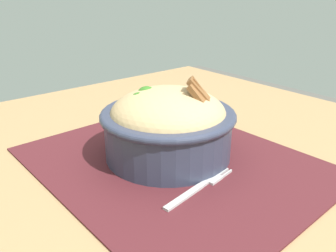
# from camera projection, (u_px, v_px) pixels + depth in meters

# --- Properties ---
(table) EXTENTS (1.04, 0.97, 0.78)m
(table) POSITION_uv_depth(u_px,v_px,m) (187.00, 213.00, 0.54)
(table) COLOR #99754C
(table) RESTS_ON ground_plane
(placemat) EXTENTS (0.44, 0.37, 0.00)m
(placemat) POSITION_uv_depth(u_px,v_px,m) (175.00, 161.00, 0.54)
(placemat) COLOR #47191E
(placemat) RESTS_ON table
(bowl) EXTENTS (0.25, 0.25, 0.13)m
(bowl) POSITION_uv_depth(u_px,v_px,m) (168.00, 123.00, 0.54)
(bowl) COLOR #2D3347
(bowl) RESTS_ON placemat
(fork) EXTENTS (0.04, 0.14, 0.00)m
(fork) POSITION_uv_depth(u_px,v_px,m) (202.00, 185.00, 0.47)
(fork) COLOR #B4B4B4
(fork) RESTS_ON placemat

